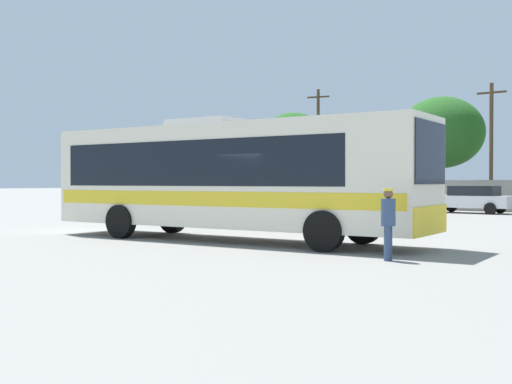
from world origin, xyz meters
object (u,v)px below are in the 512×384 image
(parked_car_second_white, at_px, (471,199))
(utility_pole_far, at_px, (491,144))
(coach_bus_cream_yellow, at_px, (227,175))
(roadside_tree_midleft, at_px, (441,133))
(parked_car_leftmost_black, at_px, (370,197))
(utility_pole_near, at_px, (318,144))
(attendant_by_bus_door, at_px, (388,219))
(roadside_tree_left, at_px, (294,143))

(parked_car_second_white, bearing_deg, utility_pole_far, 98.28)
(coach_bus_cream_yellow, distance_m, roadside_tree_midleft, 28.51)
(parked_car_leftmost_black, height_order, utility_pole_near, utility_pole_near)
(coach_bus_cream_yellow, distance_m, attendant_by_bus_door, 6.26)
(parked_car_second_white, xyz_separation_m, roadside_tree_left, (-16.00, 4.81, 3.97))
(utility_pole_far, xyz_separation_m, roadside_tree_midleft, (-4.07, 1.78, 1.00))
(coach_bus_cream_yellow, height_order, roadside_tree_left, roadside_tree_left)
(roadside_tree_midleft, bearing_deg, attendant_by_bus_door, -68.31)
(roadside_tree_left, xyz_separation_m, roadside_tree_midleft, (11.17, 2.15, 0.39))
(attendant_by_bus_door, xyz_separation_m, roadside_tree_left, (-22.72, 26.89, 3.87))
(coach_bus_cream_yellow, distance_m, utility_pole_far, 26.13)
(attendant_by_bus_door, distance_m, parked_car_leftmost_black, 25.06)
(coach_bus_cream_yellow, distance_m, parked_car_second_white, 20.87)
(coach_bus_cream_yellow, height_order, parked_car_second_white, coach_bus_cream_yellow)
(parked_car_second_white, relative_size, utility_pole_near, 0.50)
(coach_bus_cream_yellow, height_order, roadside_tree_midleft, roadside_tree_midleft)
(utility_pole_near, distance_m, roadside_tree_midleft, 10.01)
(parked_car_second_white, height_order, utility_pole_near, utility_pole_near)
(attendant_by_bus_door, distance_m, roadside_tree_left, 35.41)
(parked_car_second_white, bearing_deg, attendant_by_bus_door, -73.06)
(attendant_by_bus_door, distance_m, utility_pole_near, 35.96)
(attendant_by_bus_door, bearing_deg, utility_pole_far, 105.34)
(parked_car_second_white, distance_m, roadside_tree_left, 17.17)
(utility_pole_near, relative_size, roadside_tree_midleft, 1.18)
(attendant_by_bus_door, distance_m, parked_car_second_white, 23.08)
(parked_car_leftmost_black, bearing_deg, utility_pole_near, 141.20)
(roadside_tree_midleft, bearing_deg, parked_car_second_white, -55.26)
(utility_pole_near, distance_m, roadside_tree_left, 2.04)
(parked_car_leftmost_black, relative_size, roadside_tree_midleft, 0.56)
(attendant_by_bus_door, bearing_deg, roadside_tree_left, 130.20)
(coach_bus_cream_yellow, height_order, utility_pole_far, utility_pole_far)
(parked_car_second_white, bearing_deg, coach_bus_cream_yellow, -88.14)
(utility_pole_near, relative_size, utility_pole_far, 1.14)
(coach_bus_cream_yellow, relative_size, utility_pole_near, 1.36)
(coach_bus_cream_yellow, xyz_separation_m, utility_pole_near, (-15.49, 27.29, 2.76))
(utility_pole_far, bearing_deg, parked_car_second_white, -81.72)
(parked_car_leftmost_black, height_order, utility_pole_far, utility_pole_far)
(parked_car_leftmost_black, distance_m, roadside_tree_left, 11.94)
(coach_bus_cream_yellow, relative_size, attendant_by_bus_door, 7.65)
(attendant_by_bus_door, distance_m, utility_pole_far, 28.45)
(attendant_by_bus_door, xyz_separation_m, parked_car_second_white, (-6.72, 22.08, -0.11))
(parked_car_leftmost_black, xyz_separation_m, roadside_tree_midleft, (1.27, 7.51, 4.37))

